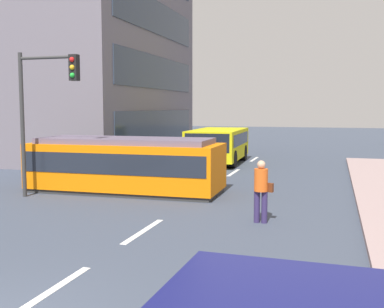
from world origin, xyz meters
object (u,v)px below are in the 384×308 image
(parked_sedan_mid, at_px, (117,161))
(traffic_light_mast, at_px, (44,97))
(pedestrian_crossing, at_px, (261,188))
(city_bus, at_px, (218,144))
(streetcar_tram, at_px, (125,164))

(parked_sedan_mid, distance_m, traffic_light_mast, 6.49)
(pedestrian_crossing, height_order, parked_sedan_mid, pedestrian_crossing)
(parked_sedan_mid, bearing_deg, city_bus, 57.86)
(pedestrian_crossing, distance_m, traffic_light_mast, 7.97)
(city_bus, bearing_deg, traffic_light_mast, -105.96)
(city_bus, xyz_separation_m, parked_sedan_mid, (-3.43, -5.46, -0.45))
(pedestrian_crossing, distance_m, parked_sedan_mid, 10.52)
(streetcar_tram, relative_size, parked_sedan_mid, 1.63)
(streetcar_tram, distance_m, pedestrian_crossing, 6.31)
(pedestrian_crossing, bearing_deg, traffic_light_mast, 169.88)
(streetcar_tram, height_order, traffic_light_mast, traffic_light_mast)
(streetcar_tram, bearing_deg, city_bus, 82.80)
(city_bus, height_order, pedestrian_crossing, city_bus)
(pedestrian_crossing, relative_size, parked_sedan_mid, 0.39)
(pedestrian_crossing, xyz_separation_m, parked_sedan_mid, (-7.66, 7.20, -0.32))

